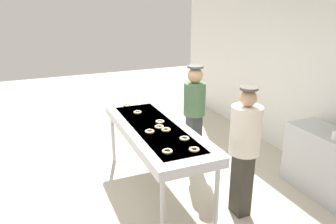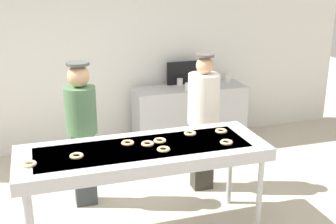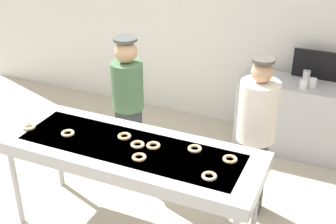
{
  "view_description": "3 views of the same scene",
  "coord_description": "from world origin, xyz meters",
  "views": [
    {
      "loc": [
        3.97,
        -1.5,
        2.65
      ],
      "look_at": [
        0.11,
        0.14,
        1.2
      ],
      "focal_mm": 35.89,
      "sensor_mm": 36.0,
      "label": 1
    },
    {
      "loc": [
        -0.92,
        -3.7,
        2.57
      ],
      "look_at": [
        0.34,
        0.3,
        1.19
      ],
      "focal_mm": 46.37,
      "sensor_mm": 36.0,
      "label": 2
    },
    {
      "loc": [
        1.69,
        -3.0,
        3.11
      ],
      "look_at": [
        0.23,
        0.31,
        1.22
      ],
      "focal_mm": 48.67,
      "sensor_mm": 36.0,
      "label": 3
    }
  ],
  "objects": [
    {
      "name": "plain_donut_7",
      "position": [
        0.79,
        -0.16,
        0.98
      ],
      "size": [
        0.16,
        0.16,
        0.03
      ],
      "primitive_type": "torus",
      "rotation": [
        0.0,
        0.0,
        0.39
      ],
      "color": "beige",
      "rests_on": "fryer_conveyor"
    },
    {
      "name": "plain_donut_8",
      "position": [
        0.19,
        0.08,
        0.98
      ],
      "size": [
        0.17,
        0.17,
        0.03
      ],
      "primitive_type": "torus",
      "rotation": [
        0.0,
        0.0,
        2.1
      ],
      "color": "#F3C989",
      "rests_on": "fryer_conveyor"
    },
    {
      "name": "plain_donut_0",
      "position": [
        -0.63,
        -0.05,
        0.98
      ],
      "size": [
        0.15,
        0.15,
        0.03
      ],
      "primitive_type": "torus",
      "rotation": [
        0.0,
        0.0,
        1.85
      ],
      "color": "beige",
      "rests_on": "fryer_conveyor"
    },
    {
      "name": "back_wall",
      "position": [
        0.0,
        2.6,
        1.68
      ],
      "size": [
        8.0,
        0.12,
        3.36
      ],
      "primitive_type": "cube",
      "color": "white",
      "rests_on": "ground"
    },
    {
      "name": "plain_donut_6",
      "position": [
        0.16,
        -0.14,
        0.98
      ],
      "size": [
        0.16,
        0.16,
        0.03
      ],
      "primitive_type": "torus",
      "rotation": [
        0.0,
        0.0,
        0.4
      ],
      "color": "#E8C687",
      "rests_on": "fryer_conveyor"
    },
    {
      "name": "plain_donut_3",
      "position": [
        -1.03,
        -0.1,
        0.98
      ],
      "size": [
        0.16,
        0.16,
        0.03
      ],
      "primitive_type": "torus",
      "rotation": [
        0.0,
        0.0,
        1.19
      ],
      "color": "#F8CD93",
      "rests_on": "fryer_conveyor"
    },
    {
      "name": "plain_donut_2",
      "position": [
        0.05,
        0.04,
        0.98
      ],
      "size": [
        0.16,
        0.16,
        0.03
      ],
      "primitive_type": "torus",
      "rotation": [
        0.0,
        0.0,
        1.2
      ],
      "color": "#F8C995",
      "rests_on": "fryer_conveyor"
    },
    {
      "name": "ground_plane",
      "position": [
        0.0,
        0.0,
        0.0
      ],
      "size": [
        16.0,
        16.0,
        0.0
      ],
      "primitive_type": "plane",
      "color": "beige"
    },
    {
      "name": "plain_donut_4",
      "position": [
        0.87,
        0.14,
        0.98
      ],
      "size": [
        0.17,
        0.17,
        0.03
      ],
      "primitive_type": "torus",
      "rotation": [
        0.0,
        0.0,
        2.0
      ],
      "color": "#F9CA86",
      "rests_on": "fryer_conveyor"
    },
    {
      "name": "worker_assistant",
      "position": [
        -0.48,
        0.84,
        0.95
      ],
      "size": [
        0.34,
        0.34,
        1.66
      ],
      "rotation": [
        0.0,
        0.0,
        2.87
      ],
      "color": "#353B3F",
      "rests_on": "ground"
    },
    {
      "name": "paper_cup_1",
      "position": [
        1.18,
        2.0,
        0.97
      ],
      "size": [
        0.09,
        0.09,
        0.1
      ],
      "primitive_type": "cylinder",
      "color": "white",
      "rests_on": "prep_counter"
    },
    {
      "name": "plain_donut_5",
      "position": [
        -0.12,
        0.12,
        0.98
      ],
      "size": [
        0.17,
        0.17,
        0.03
      ],
      "primitive_type": "torus",
      "rotation": [
        0.0,
        0.0,
        1.1
      ],
      "color": "#F8C285",
      "rests_on": "fryer_conveyor"
    },
    {
      "name": "plain_donut_1",
      "position": [
        0.54,
        0.18,
        0.98
      ],
      "size": [
        0.17,
        0.17,
        0.03
      ],
      "primitive_type": "torus",
      "rotation": [
        0.0,
        0.0,
        0.6
      ],
      "color": "beige",
      "rests_on": "fryer_conveyor"
    },
    {
      "name": "worker_baker",
      "position": [
        0.94,
        0.79,
        0.97
      ],
      "size": [
        0.37,
        0.37,
        1.67
      ],
      "rotation": [
        0.0,
        0.0,
        2.98
      ],
      "color": "#323027",
      "rests_on": "ground"
    },
    {
      "name": "fryer_conveyor",
      "position": [
        0.0,
        0.0,
        0.9
      ],
      "size": [
        2.38,
        0.84,
        0.97
      ],
      "color": "#B7BABF",
      "rests_on": "ground"
    }
  ]
}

